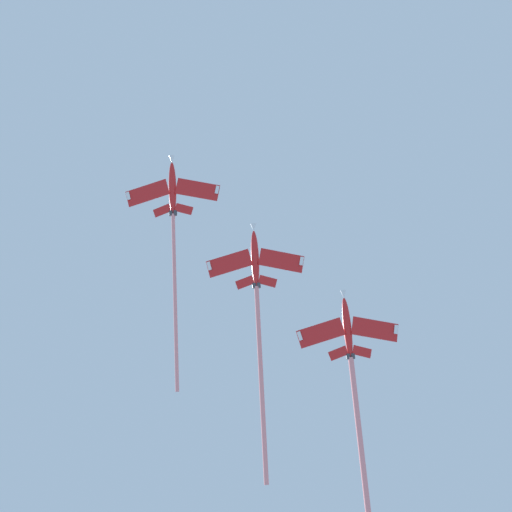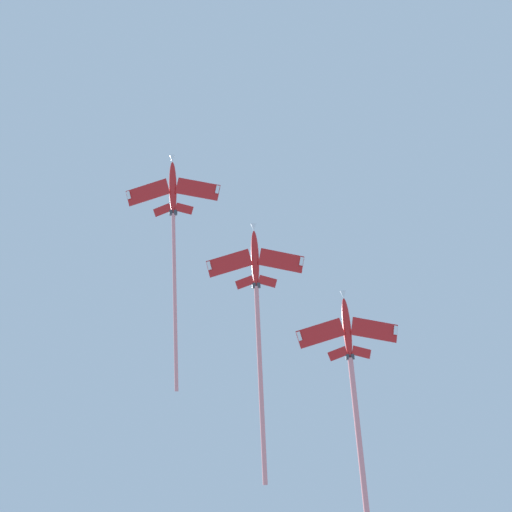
% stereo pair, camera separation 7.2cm
% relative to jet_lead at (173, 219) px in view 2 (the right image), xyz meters
% --- Properties ---
extents(jet_lead, '(31.86, 37.15, 21.34)m').
position_rel_jet_lead_xyz_m(jet_lead, '(0.00, 0.00, 0.00)').
color(jet_lead, red).
extents(jet_second, '(32.84, 37.66, 22.14)m').
position_rel_jet_lead_xyz_m(jet_second, '(-2.17, -23.98, -7.59)').
color(jet_second, red).
extents(jet_third, '(30.24, 34.99, 21.70)m').
position_rel_jet_lead_xyz_m(jet_third, '(-7.18, -45.81, -14.51)').
color(jet_third, red).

